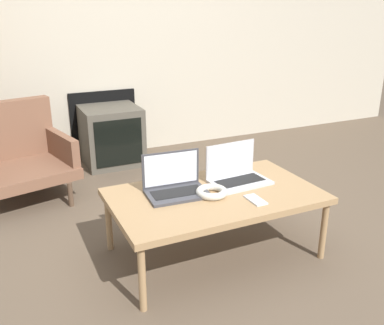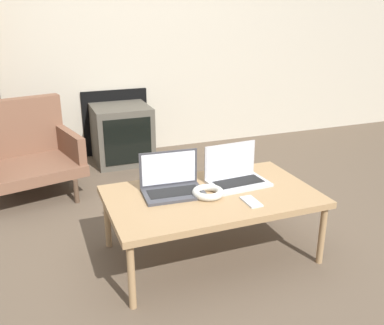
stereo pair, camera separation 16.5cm
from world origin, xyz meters
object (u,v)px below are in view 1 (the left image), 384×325
object	(u,v)px
tv	(111,136)
armchair	(16,153)
laptop_left	(175,184)
headphones	(212,192)
phone	(255,200)
laptop_right	(236,173)

from	to	relation	value
tv	armchair	size ratio (longest dim) A/B	0.65
laptop_left	armchair	world-z (taller)	armchair
laptop_left	tv	size ratio (longest dim) A/B	0.67
headphones	phone	bearing A→B (deg)	-41.67
armchair	laptop_right	bearing A→B (deg)	-61.09
laptop_left	laptop_right	distance (m)	0.39
tv	laptop_right	bearing A→B (deg)	-79.06
laptop_left	laptop_right	size ratio (longest dim) A/B	1.00
laptop_right	phone	bearing A→B (deg)	-102.92
laptop_right	armchair	bearing A→B (deg)	129.06
phone	armchair	world-z (taller)	armchair
armchair	tv	bearing A→B (deg)	13.17
phone	armchair	bearing A→B (deg)	125.78
laptop_left	laptop_right	world-z (taller)	same
armchair	phone	bearing A→B (deg)	-67.94
laptop_right	phone	world-z (taller)	laptop_right
headphones	tv	xyz separation A→B (m)	(-0.09, 1.77, -0.14)
headphones	armchair	size ratio (longest dim) A/B	0.22
laptop_right	headphones	bearing A→B (deg)	-155.51
headphones	tv	distance (m)	1.78
laptop_right	phone	size ratio (longest dim) A/B	2.50
laptop_right	tv	distance (m)	1.69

